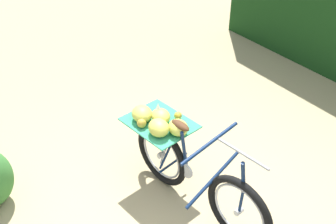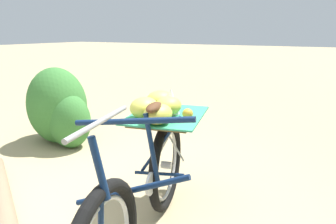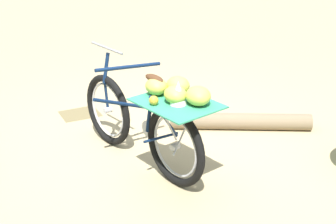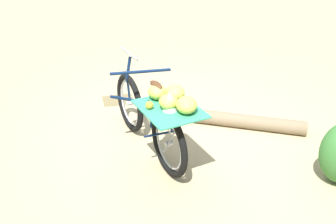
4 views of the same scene
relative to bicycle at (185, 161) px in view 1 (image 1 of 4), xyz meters
The scene contains 1 object.
bicycle is the anchor object (origin of this frame).
Camera 1 is at (1.38, 2.15, 3.15)m, focal length 42.55 mm.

